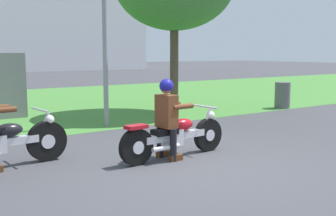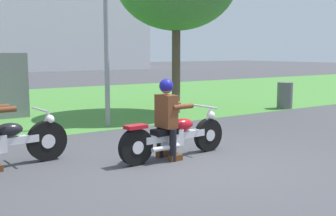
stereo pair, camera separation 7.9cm
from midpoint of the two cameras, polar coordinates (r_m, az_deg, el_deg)
ground at (r=6.89m, az=3.69°, el=-7.78°), size 120.00×120.00×0.00m
grass_verge at (r=15.46m, az=-19.00°, el=0.43°), size 60.00×12.00×0.01m
motorcycle_lead at (r=7.30m, az=0.65°, el=-3.85°), size 2.21×0.66×0.86m
rider_lead at (r=7.12m, az=-0.41°, el=-0.65°), size 0.57×0.48×1.38m
trash_can at (r=14.18m, az=15.09°, el=1.69°), size 0.50×0.50×0.85m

